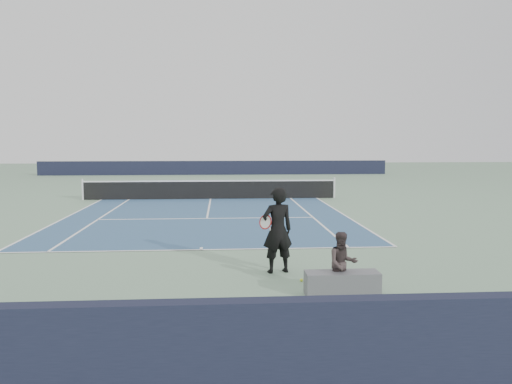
{
  "coord_description": "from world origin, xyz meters",
  "views": [
    {
      "loc": [
        0.59,
        -25.39,
        3.02
      ],
      "look_at": [
        1.84,
        -7.15,
        1.1
      ],
      "focal_mm": 35.0,
      "sensor_mm": 36.0,
      "label": 1
    }
  ],
  "objects": [
    {
      "name": "court_surface",
      "position": [
        0.0,
        0.0,
        0.01
      ],
      "size": [
        10.97,
        23.77,
        0.01
      ],
      "primitive_type": "cube",
      "color": "#335478",
      "rests_on": "ground"
    },
    {
      "name": "windscreen_near",
      "position": [
        0.0,
        -19.88,
        0.6
      ],
      "size": [
        30.0,
        0.25,
        1.2
      ],
      "primitive_type": "cube",
      "color": "black",
      "rests_on": "ground"
    },
    {
      "name": "tennis_net",
      "position": [
        0.0,
        0.0,
        0.5
      ],
      "size": [
        12.9,
        0.1,
        1.07
      ],
      "color": "silver",
      "rests_on": "ground"
    },
    {
      "name": "ground",
      "position": [
        0.0,
        0.0,
        0.0
      ],
      "size": [
        80.0,
        80.0,
        0.0
      ],
      "primitive_type": "plane",
      "color": "gray"
    },
    {
      "name": "tennis_player",
      "position": [
        1.84,
        -14.3,
        0.98
      ],
      "size": [
        0.87,
        0.69,
        1.96
      ],
      "color": "black",
      "rests_on": "ground"
    },
    {
      "name": "windscreen_far",
      "position": [
        0.0,
        17.88,
        0.6
      ],
      "size": [
        30.0,
        0.25,
        1.2
      ],
      "primitive_type": "cube",
      "color": "black",
      "rests_on": "ground"
    },
    {
      "name": "spectator_bench",
      "position": [
        2.91,
        -16.06,
        0.44
      ],
      "size": [
        1.46,
        0.54,
        1.25
      ],
      "color": "#595A5F",
      "rests_on": "ground"
    },
    {
      "name": "tennis_ball",
      "position": [
        2.27,
        -15.09,
        0.03
      ],
      "size": [
        0.07,
        0.07,
        0.07
      ],
      "primitive_type": "sphere",
      "color": "yellow",
      "rests_on": "ground"
    }
  ]
}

